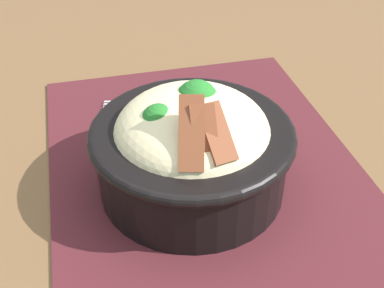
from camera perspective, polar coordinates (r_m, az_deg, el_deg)
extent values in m
cube|color=brown|center=(0.52, 2.68, -3.89)|extent=(1.05, 0.98, 0.03)
cylinder|color=brown|center=(1.22, 15.94, 0.80)|extent=(0.04, 0.04, 0.68)
cube|color=#47191E|center=(0.50, 1.46, -2.53)|extent=(0.41, 0.31, 0.00)
cylinder|color=black|center=(0.46, 0.00, -1.59)|extent=(0.17, 0.17, 0.07)
torus|color=black|center=(0.44, 0.00, 1.25)|extent=(0.19, 0.19, 0.01)
ellipsoid|color=beige|center=(0.44, 0.00, 1.35)|extent=(0.19, 0.19, 0.07)
sphere|color=#216B23|center=(0.44, 0.55, 4.88)|extent=(0.04, 0.04, 0.04)
sphere|color=#216B23|center=(0.42, -3.84, 2.63)|extent=(0.03, 0.03, 0.03)
cylinder|color=orange|center=(0.46, -2.43, 5.59)|extent=(0.03, 0.03, 0.01)
cube|color=brown|center=(0.38, -0.07, 1.22)|extent=(0.05, 0.03, 0.05)
cube|color=brown|center=(0.39, 1.40, 0.95)|extent=(0.03, 0.02, 0.05)
cube|color=brown|center=(0.39, 2.79, 1.21)|extent=(0.05, 0.03, 0.04)
cube|color=#BABABA|center=(0.59, -0.54, 4.46)|extent=(0.02, 0.07, 0.00)
cube|color=#BABABA|center=(0.59, -4.72, 4.38)|extent=(0.01, 0.01, 0.00)
cube|color=#BABABA|center=(0.59, -6.56, 4.33)|extent=(0.03, 0.03, 0.00)
cube|color=#BABABA|center=(0.60, -8.89, 4.73)|extent=(0.01, 0.02, 0.00)
cube|color=#BABABA|center=(0.60, -8.94, 4.42)|extent=(0.01, 0.02, 0.00)
cube|color=#BABABA|center=(0.59, -8.99, 4.10)|extent=(0.01, 0.02, 0.00)
cube|color=#BABABA|center=(0.59, -9.05, 3.79)|extent=(0.01, 0.02, 0.00)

